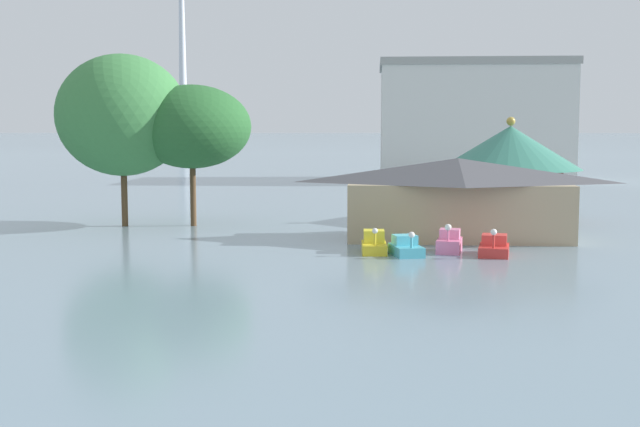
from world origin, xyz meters
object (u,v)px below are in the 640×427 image
at_px(pedal_boat_pink, 449,243).
at_px(shoreline_tree_mid, 192,127).
at_px(pedal_boat_yellow, 374,244).
at_px(pedal_boat_red, 494,247).
at_px(pedal_boat_cyan, 406,247).
at_px(green_roof_pavilion, 510,167).
at_px(background_building_block, 472,121).
at_px(shoreline_tree_tall_left, 122,115).
at_px(boathouse, 457,197).

bearing_deg(pedal_boat_pink, shoreline_tree_mid, -112.97).
distance_m(pedal_boat_yellow, pedal_boat_red, 6.99).
xyz_separation_m(pedal_boat_cyan, shoreline_tree_mid, (-15.47, 13.22, 6.97)).
height_order(pedal_boat_yellow, green_roof_pavilion, green_roof_pavilion).
bearing_deg(background_building_block, green_roof_pavilion, -93.35).
bearing_deg(pedal_boat_pink, green_roof_pavilion, 169.35).
distance_m(pedal_boat_red, shoreline_tree_tall_left, 29.53).
bearing_deg(boathouse, shoreline_tree_tall_left, 167.14).
relative_size(green_roof_pavilion, shoreline_tree_mid, 1.05).
bearing_deg(green_roof_pavilion, boathouse, -115.77).
height_order(pedal_boat_yellow, pedal_boat_cyan, pedal_boat_yellow).
xyz_separation_m(pedal_boat_yellow, boathouse, (5.50, 6.25, 2.30)).
bearing_deg(shoreline_tree_mid, pedal_boat_pink, -32.96).
bearing_deg(shoreline_tree_tall_left, pedal_boat_red, -25.54).
height_order(green_roof_pavilion, shoreline_tree_tall_left, shoreline_tree_tall_left).
distance_m(pedal_boat_red, shoreline_tree_mid, 25.23).
bearing_deg(background_building_block, pedal_boat_pink, -97.77).
relative_size(boathouse, shoreline_tree_tall_left, 1.22).
bearing_deg(pedal_boat_cyan, shoreline_tree_mid, -144.77).
distance_m(pedal_boat_cyan, pedal_boat_red, 5.14).
bearing_deg(pedal_boat_cyan, shoreline_tree_tall_left, -135.91).
height_order(green_roof_pavilion, shoreline_tree_mid, shoreline_tree_mid).
relative_size(pedal_boat_pink, shoreline_tree_tall_left, 0.21).
bearing_deg(pedal_boat_pink, background_building_block, -177.78).
xyz_separation_m(pedal_boat_cyan, pedal_boat_pink, (2.64, 1.49, 0.09)).
bearing_deg(pedal_boat_red, boathouse, -157.58).
xyz_separation_m(shoreline_tree_mid, background_building_block, (27.16, 54.68, 0.80)).
distance_m(pedal_boat_red, background_building_block, 68.25).
bearing_deg(shoreline_tree_mid, background_building_block, 63.58).
height_order(pedal_boat_red, green_roof_pavilion, green_roof_pavilion).
distance_m(pedal_boat_yellow, pedal_boat_pink, 4.53).
height_order(pedal_boat_yellow, pedal_boat_red, pedal_boat_red).
bearing_deg(pedal_boat_cyan, pedal_boat_pink, 105.14).
relative_size(pedal_boat_pink, green_roof_pavilion, 0.24).
relative_size(pedal_boat_red, shoreline_tree_tall_left, 0.24).
xyz_separation_m(pedal_boat_yellow, background_building_block, (13.55, 66.99, 7.72)).
height_order(pedal_boat_cyan, shoreline_tree_mid, shoreline_tree_mid).
relative_size(pedal_boat_pink, shoreline_tree_mid, 0.26).
height_order(pedal_boat_yellow, background_building_block, background_building_block).
relative_size(pedal_boat_red, shoreline_tree_mid, 0.29).
bearing_deg(green_roof_pavilion, background_building_block, 86.65).
xyz_separation_m(pedal_boat_pink, boathouse, (1.01, 5.67, 2.26)).
xyz_separation_m(pedal_boat_pink, background_building_block, (9.06, 66.42, 7.68)).
height_order(pedal_boat_cyan, shoreline_tree_tall_left, shoreline_tree_tall_left).
relative_size(pedal_boat_pink, pedal_boat_red, 0.88).
xyz_separation_m(pedal_boat_red, shoreline_tree_tall_left, (-25.70, 12.28, 7.82)).
relative_size(pedal_boat_pink, background_building_block, 0.11).
distance_m(shoreline_tree_mid, background_building_block, 61.06).
height_order(shoreline_tree_tall_left, shoreline_tree_mid, shoreline_tree_tall_left).
bearing_deg(background_building_block, pedal_boat_cyan, -99.77).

